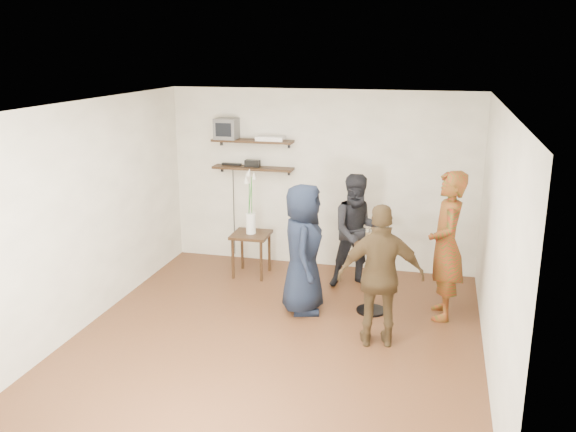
# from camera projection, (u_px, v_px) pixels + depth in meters

# --- Properties ---
(room) EXTENTS (4.58, 5.08, 2.68)m
(room) POSITION_uv_depth(u_px,v_px,m) (276.00, 227.00, 6.52)
(room) COLOR #4A2717
(room) RESTS_ON ground
(shelf_upper) EXTENTS (1.20, 0.25, 0.04)m
(shelf_upper) POSITION_uv_depth(u_px,v_px,m) (253.00, 141.00, 8.83)
(shelf_upper) COLOR black
(shelf_upper) RESTS_ON room
(shelf_lower) EXTENTS (1.20, 0.25, 0.04)m
(shelf_lower) POSITION_uv_depth(u_px,v_px,m) (253.00, 168.00, 8.94)
(shelf_lower) COLOR black
(shelf_lower) RESTS_ON room
(crt_monitor) EXTENTS (0.32, 0.30, 0.30)m
(crt_monitor) POSITION_uv_depth(u_px,v_px,m) (227.00, 129.00, 8.88)
(crt_monitor) COLOR #59595B
(crt_monitor) RESTS_ON shelf_upper
(dvd_deck) EXTENTS (0.40, 0.24, 0.06)m
(dvd_deck) POSITION_uv_depth(u_px,v_px,m) (271.00, 138.00, 8.75)
(dvd_deck) COLOR silver
(dvd_deck) RESTS_ON shelf_upper
(radio) EXTENTS (0.22, 0.10, 0.10)m
(radio) POSITION_uv_depth(u_px,v_px,m) (252.00, 164.00, 8.92)
(radio) COLOR black
(radio) RESTS_ON shelf_lower
(power_strip) EXTENTS (0.30, 0.05, 0.03)m
(power_strip) POSITION_uv_depth(u_px,v_px,m) (232.00, 164.00, 9.06)
(power_strip) COLOR black
(power_strip) RESTS_ON shelf_lower
(side_table) EXTENTS (0.53, 0.53, 0.62)m
(side_table) POSITION_uv_depth(u_px,v_px,m) (251.00, 240.00, 8.64)
(side_table) COLOR black
(side_table) RESTS_ON room
(vase_lilies) EXTENTS (0.19, 0.20, 0.96)m
(vase_lilies) POSITION_uv_depth(u_px,v_px,m) (251.00, 213.00, 8.53)
(vase_lilies) COLOR white
(vase_lilies) RESTS_ON side_table
(drinks_table) EXTENTS (0.47, 0.47, 0.87)m
(drinks_table) POSITION_uv_depth(u_px,v_px,m) (373.00, 269.00, 7.41)
(drinks_table) COLOR black
(drinks_table) RESTS_ON room
(wine_glass_fl) EXTENTS (0.07, 0.07, 0.22)m
(wine_glass_fl) POSITION_uv_depth(u_px,v_px,m) (368.00, 234.00, 7.27)
(wine_glass_fl) COLOR silver
(wine_glass_fl) RESTS_ON drinks_table
(wine_glass_fr) EXTENTS (0.06, 0.06, 0.19)m
(wine_glass_fr) POSITION_uv_depth(u_px,v_px,m) (378.00, 236.00, 7.25)
(wine_glass_fr) COLOR silver
(wine_glass_fr) RESTS_ON drinks_table
(wine_glass_bl) EXTENTS (0.06, 0.06, 0.19)m
(wine_glass_bl) POSITION_uv_depth(u_px,v_px,m) (373.00, 233.00, 7.35)
(wine_glass_bl) COLOR silver
(wine_glass_bl) RESTS_ON drinks_table
(wine_glass_br) EXTENTS (0.07, 0.07, 0.22)m
(wine_glass_br) POSITION_uv_depth(u_px,v_px,m) (377.00, 233.00, 7.28)
(wine_glass_br) COLOR silver
(wine_glass_br) RESTS_ON drinks_table
(person_plaid) EXTENTS (0.49, 0.70, 1.80)m
(person_plaid) POSITION_uv_depth(u_px,v_px,m) (446.00, 246.00, 7.19)
(person_plaid) COLOR red
(person_plaid) RESTS_ON room
(person_dark) EXTENTS (0.92, 0.82, 1.56)m
(person_dark) POSITION_uv_depth(u_px,v_px,m) (358.00, 231.00, 8.16)
(person_dark) COLOR black
(person_dark) RESTS_ON room
(person_navy) EXTENTS (0.66, 0.87, 1.61)m
(person_navy) POSITION_uv_depth(u_px,v_px,m) (303.00, 249.00, 7.38)
(person_navy) COLOR black
(person_navy) RESTS_ON room
(person_brown) EXTENTS (0.99, 0.57, 1.59)m
(person_brown) POSITION_uv_depth(u_px,v_px,m) (381.00, 276.00, 6.53)
(person_brown) COLOR #44331D
(person_brown) RESTS_ON room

